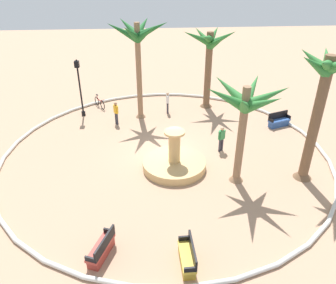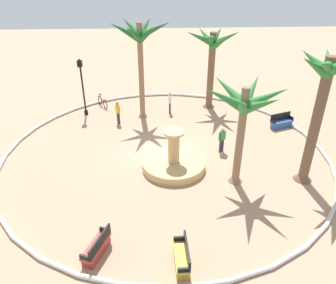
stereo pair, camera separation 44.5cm
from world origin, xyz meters
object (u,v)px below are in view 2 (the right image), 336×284
object	(u,v)px
bicycle_red_frame	(103,102)
bench_west	(182,258)
person_cyclist_helmet	(118,111)
palm_tree_by_curb	(323,93)
person_cyclist_photo	(222,138)
bench_north	(97,248)
palm_tree_far_side	(140,42)
bench_east	(281,123)
fountain	(174,163)
palm_tree_near_fountain	(244,109)
palm_tree_mid_plaza	(212,52)
lamppost	(82,83)
person_pedestrian_stroll	(170,102)

from	to	relation	value
bicycle_red_frame	bench_west	bearing A→B (deg)	107.23
bench_west	person_cyclist_helmet	world-z (taller)	person_cyclist_helmet
palm_tree_by_curb	person_cyclist_photo	bearing A→B (deg)	-39.33
person_cyclist_photo	bench_north	bearing A→B (deg)	49.98
palm_tree_far_side	bench_east	world-z (taller)	palm_tree_far_side
palm_tree_by_curb	fountain	bearing A→B (deg)	-12.17
palm_tree_near_fountain	bench_east	distance (m)	8.47
bench_east	bicycle_red_frame	world-z (taller)	bench_east
bench_east	person_cyclist_helmet	size ratio (longest dim) A/B	1.03
palm_tree_mid_plaza	bench_north	distance (m)	16.43
person_cyclist_helmet	person_cyclist_photo	size ratio (longest dim) A/B	1.01
bench_west	bicycle_red_frame	bearing A→B (deg)	-72.77
bench_east	person_cyclist_photo	distance (m)	5.64
palm_tree_far_side	lamppost	world-z (taller)	palm_tree_far_side
palm_tree_far_side	bench_north	size ratio (longest dim) A/B	4.13
bench_north	person_cyclist_helmet	size ratio (longest dim) A/B	1.02
palm_tree_far_side	palm_tree_by_curb	bearing A→B (deg)	135.60
lamppost	person_cyclist_photo	size ratio (longest dim) A/B	2.61
palm_tree_far_side	person_cyclist_helmet	world-z (taller)	palm_tree_far_side
palm_tree_mid_plaza	person_cyclist_helmet	world-z (taller)	palm_tree_mid_plaza
bench_north	palm_tree_near_fountain	bearing A→B (deg)	-145.27
palm_tree_by_curb	person_cyclist_photo	size ratio (longest dim) A/B	4.21
palm_tree_mid_plaza	bench_east	world-z (taller)	palm_tree_mid_plaza
bench_north	person_cyclist_helmet	world-z (taller)	person_cyclist_helmet
lamppost	bicycle_red_frame	distance (m)	2.74
palm_tree_by_curb	person_cyclist_photo	xyz separation A→B (m)	(3.74, -3.07, -3.95)
palm_tree_by_curb	person_cyclist_helmet	bearing A→B (deg)	-35.62
palm_tree_mid_plaza	person_cyclist_helmet	bearing A→B (deg)	21.01
person_cyclist_helmet	person_cyclist_photo	bearing A→B (deg)	146.70
fountain	person_cyclist_photo	size ratio (longest dim) A/B	2.16
fountain	person_cyclist_helmet	distance (m)	6.84
fountain	palm_tree_by_curb	bearing A→B (deg)	167.83
fountain	palm_tree_mid_plaza	bearing A→B (deg)	-111.45
bench_north	bicycle_red_frame	world-z (taller)	bench_north
palm_tree_mid_plaza	bicycle_red_frame	distance (m)	9.19
palm_tree_far_side	bench_west	distance (m)	14.54
bicycle_red_frame	person_pedestrian_stroll	size ratio (longest dim) A/B	0.92
person_cyclist_photo	lamppost	bearing A→B (deg)	-33.25
palm_tree_mid_plaza	bench_east	distance (m)	7.04
palm_tree_far_side	person_pedestrian_stroll	bearing A→B (deg)	-164.05
palm_tree_near_fountain	person_cyclist_helmet	distance (m)	10.37
palm_tree_far_side	person_cyclist_helmet	bearing A→B (deg)	31.26
bench_east	person_cyclist_photo	size ratio (longest dim) A/B	1.04
palm_tree_mid_plaza	bench_west	size ratio (longest dim) A/B	3.69
person_pedestrian_stroll	lamppost	bearing A→B (deg)	-0.55
palm_tree_near_fountain	palm_tree_mid_plaza	size ratio (longest dim) A/B	0.91
bicycle_red_frame	palm_tree_far_side	bearing A→B (deg)	146.88
palm_tree_mid_plaza	palm_tree_near_fountain	bearing A→B (deg)	88.96
fountain	bench_west	xyz separation A→B (m)	(0.13, 6.65, 0.02)
palm_tree_far_side	bench_west	bearing A→B (deg)	97.01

